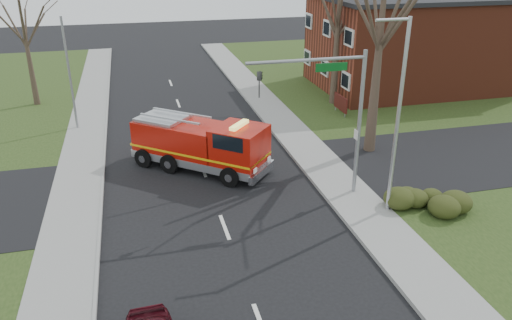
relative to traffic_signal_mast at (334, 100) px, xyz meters
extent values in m
plane|color=black|center=(-5.21, -1.50, -4.71)|extent=(120.00, 120.00, 0.00)
cube|color=gray|center=(0.99, -1.50, -4.63)|extent=(2.40, 80.00, 0.15)
cube|color=gray|center=(-11.41, -1.50, -4.63)|extent=(2.40, 80.00, 0.15)
cube|color=maroon|center=(13.79, 16.50, -1.21)|extent=(15.00, 10.00, 7.00)
cube|color=silver|center=(6.24, 16.50, -2.71)|extent=(0.12, 1.40, 1.20)
cube|color=#441310|center=(5.29, 11.00, -3.81)|extent=(0.12, 2.00, 1.00)
cylinder|color=gray|center=(5.29, 10.20, -4.26)|extent=(0.08, 0.08, 0.90)
cylinder|color=gray|center=(5.29, 11.80, -4.26)|extent=(0.08, 0.08, 0.90)
ellipsoid|color=#263312|center=(3.79, -2.50, -4.13)|extent=(2.80, 2.00, 0.90)
cone|color=#402E25|center=(4.29, 4.50, 1.29)|extent=(0.64, 0.64, 12.00)
cone|color=#402E25|center=(5.79, 13.50, 0.54)|extent=(0.56, 0.56, 10.50)
cone|color=#402E25|center=(-15.21, 18.50, -0.21)|extent=(0.44, 0.44, 9.00)
cylinder|color=gray|center=(1.29, 0.00, -1.31)|extent=(0.18, 0.18, 6.80)
cylinder|color=gray|center=(-1.31, 0.00, 1.79)|extent=(5.20, 0.14, 0.14)
cube|color=#0C591E|center=(-0.21, 0.00, 1.44)|extent=(1.40, 0.06, 0.35)
imported|color=black|center=(-3.31, 0.00, 1.44)|extent=(0.22, 0.18, 1.10)
cylinder|color=#B7BABF|center=(1.99, -2.00, -0.51)|extent=(0.16, 0.16, 8.40)
cylinder|color=#B7BABF|center=(1.29, -2.00, 3.59)|extent=(1.40, 0.12, 0.12)
cylinder|color=gray|center=(-12.01, 12.50, -1.21)|extent=(0.14, 0.14, 7.00)
cube|color=#AA1207|center=(-6.14, 5.42, -3.29)|extent=(5.14, 4.89, 1.91)
cube|color=#AA1207|center=(-3.51, 3.16, -3.16)|extent=(3.34, 3.34, 2.19)
cube|color=#B7BABF|center=(-5.31, 4.70, -4.07)|extent=(6.95, 6.45, 0.41)
cube|color=#E5B20C|center=(-5.31, 4.70, -3.57)|extent=(6.96, 6.45, 0.11)
cube|color=black|center=(-2.75, 2.51, -2.47)|extent=(1.42, 1.63, 0.77)
cube|color=#E5D866|center=(-3.51, 3.16, -1.93)|extent=(1.19, 1.31, 0.16)
cylinder|color=black|center=(-4.22, 2.20, -4.21)|extent=(0.97, 0.90, 1.00)
cylinder|color=black|center=(-2.67, 4.00, -4.21)|extent=(0.97, 0.90, 1.00)
cylinder|color=black|center=(-8.16, 5.59, -4.21)|extent=(0.97, 0.90, 1.00)
cylinder|color=black|center=(-6.62, 7.38, -4.21)|extent=(0.97, 0.90, 1.00)
camera|label=1|loc=(-8.37, -19.24, 6.25)|focal=35.00mm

